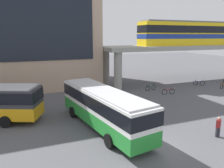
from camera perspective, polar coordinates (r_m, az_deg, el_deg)
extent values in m
plane|color=#515156|center=(24.43, -1.92, -5.17)|extent=(120.00, 120.00, 0.00)
cube|color=#9E9B93|center=(39.14, 19.96, 9.08)|extent=(30.92, 6.42, 0.60)
cylinder|color=#9E9B93|center=(29.74, 1.56, 3.26)|extent=(1.10, 1.10, 5.27)
cylinder|color=#9E9B93|center=(34.18, -1.61, 4.47)|extent=(1.10, 1.10, 5.27)
cube|color=yellow|center=(39.52, 20.89, 12.09)|extent=(20.09, 2.90, 3.60)
cube|color=navy|center=(39.52, 20.85, 11.57)|extent=(20.15, 2.96, 0.70)
cube|color=black|center=(39.53, 20.97, 13.13)|extent=(20.15, 2.96, 1.10)
cube|color=slate|center=(39.57, 21.11, 14.86)|extent=(19.28, 2.61, 0.24)
cube|color=#268C33|center=(17.95, -2.39, -8.28)|extent=(4.37, 11.27, 1.10)
cube|color=white|center=(17.54, -2.42, -4.30)|extent=(4.37, 11.27, 1.50)
cube|color=black|center=(17.51, -2.43, -4.07)|extent=(4.41, 11.31, 0.96)
cube|color=silver|center=(17.32, -2.45, -1.74)|extent=(4.15, 10.70, 0.12)
cylinder|color=black|center=(20.66, -10.24, -7.26)|extent=(0.45, 1.03, 1.00)
cylinder|color=black|center=(21.62, -4.02, -6.18)|extent=(0.45, 1.03, 1.00)
cylinder|color=black|center=(15.16, -0.78, -14.65)|extent=(0.45, 1.03, 1.00)
cylinder|color=black|center=(16.45, 6.91, -12.47)|extent=(0.45, 1.03, 1.00)
cylinder|color=black|center=(20.19, -26.14, -8.87)|extent=(1.03, 0.65, 1.00)
cylinder|color=black|center=(22.28, -23.16, -6.63)|extent=(1.03, 0.65, 1.00)
torus|color=black|center=(31.09, 10.83, -0.87)|extent=(0.74, 0.16, 0.74)
torus|color=black|center=(30.44, 9.32, -1.10)|extent=(0.74, 0.16, 0.74)
cylinder|color=#1E7F33|center=(30.70, 10.10, -0.47)|extent=(1.05, 0.19, 0.05)
cylinder|color=#1E7F33|center=(30.37, 9.34, -0.55)|extent=(0.04, 0.04, 0.55)
cylinder|color=#1E7F33|center=(31.01, 10.86, -0.24)|extent=(0.04, 0.04, 0.65)
torus|color=black|center=(34.88, 26.72, -0.55)|extent=(0.73, 0.26, 0.74)
cylinder|color=orange|center=(35.29, 27.14, 0.02)|extent=(1.02, 0.34, 0.05)
cylinder|color=orange|center=(34.82, 26.76, -0.06)|extent=(0.04, 0.04, 0.55)
torus|color=black|center=(38.82, 27.18, 0.62)|extent=(0.70, 0.34, 0.74)
cylinder|color=black|center=(38.77, 27.23, 1.05)|extent=(0.04, 0.04, 0.55)
torus|color=black|center=(36.00, 22.55, 0.21)|extent=(0.71, 0.34, 0.74)
torus|color=black|center=(35.64, 20.98, 0.22)|extent=(0.71, 0.34, 0.74)
cylinder|color=#1E3FA5|center=(35.76, 21.81, 0.66)|extent=(0.99, 0.45, 0.05)
cylinder|color=#1E3FA5|center=(35.58, 21.02, 0.70)|extent=(0.04, 0.04, 0.55)
cylinder|color=#1E3FA5|center=(35.94, 22.60, 0.76)|extent=(0.04, 0.04, 0.65)
torus|color=black|center=(29.33, 15.43, -1.91)|extent=(0.74, 0.20, 0.74)
torus|color=black|center=(28.90, 13.55, -2.02)|extent=(0.74, 0.20, 0.74)
cylinder|color=#B21E1E|center=(29.05, 14.53, -1.43)|extent=(1.04, 0.25, 0.05)
cylinder|color=#B21E1E|center=(28.83, 13.58, -1.44)|extent=(0.04, 0.04, 0.55)
cylinder|color=#B21E1E|center=(29.25, 15.47, -1.24)|extent=(0.04, 0.04, 0.65)
cylinder|color=#26262D|center=(18.47, 25.89, -11.22)|extent=(0.32, 0.32, 0.76)
cube|color=maroon|center=(18.22, 26.09, -9.25)|extent=(0.48, 0.42, 0.60)
sphere|color=tan|center=(18.08, 26.22, -8.06)|extent=(0.21, 0.21, 0.21)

